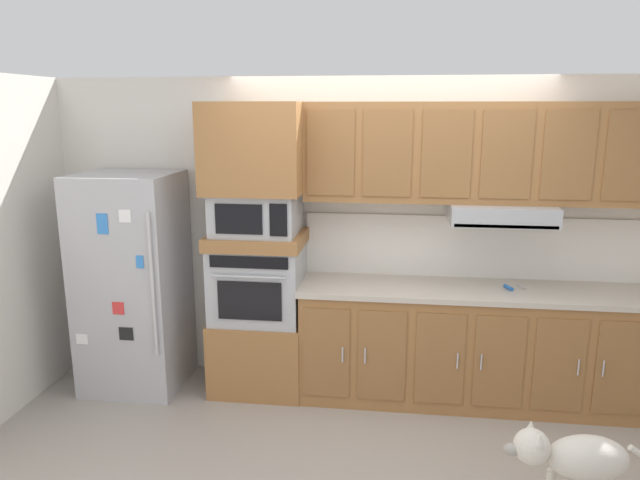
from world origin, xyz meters
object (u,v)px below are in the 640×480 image
Objects in this scene: dog at (575,460)px; microwave at (257,213)px; built_in_oven at (258,282)px; refrigerator at (133,282)px; screwdriver at (510,287)px.

microwave is at bearing -42.29° from dog.
dog is at bearing -35.64° from built_in_oven.
microwave is at bearing 3.78° from refrigerator.
refrigerator is 2.73× the size of microwave.
built_in_oven is at bearing 179.91° from screwdriver.
microwave is 0.82× the size of dog.
built_in_oven is at bearing 179.23° from microwave.
built_in_oven is 1.94m from screwdriver.
refrigerator reaches higher than built_in_oven.
dog is at bearing -35.64° from microwave.
screwdriver is at bearing -0.09° from built_in_oven.
built_in_oven is 0.89× the size of dog.
screwdriver is at bearing -0.09° from microwave.
built_in_oven is at bearing 3.78° from refrigerator.
screwdriver is (1.94, -0.00, -0.53)m from microwave.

